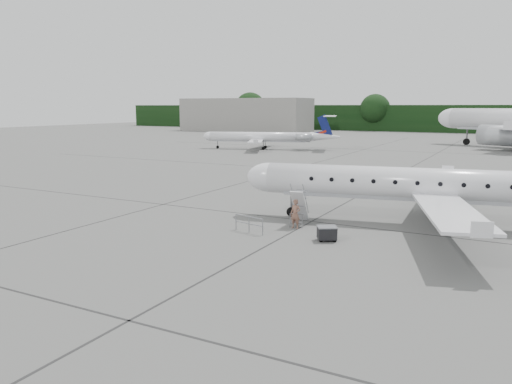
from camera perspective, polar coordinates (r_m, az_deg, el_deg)
The scene contains 9 objects.
ground at distance 28.32m, azimuth 14.47°, elevation -6.28°, with size 320.00×320.00×0.00m, color slate.
treeline at distance 156.72m, azimuth 25.94°, elevation 7.48°, with size 260.00×4.00×8.00m, color black.
terminal_building at distance 156.37m, azimuth -1.20°, elevation 8.82°, with size 40.00×14.00×10.00m, color gray.
main_regional_jet at distance 33.93m, azimuth 20.57°, elevation 2.50°, with size 29.27×21.08×7.51m, color silver, non-canonical shape.
airstair at distance 32.84m, azimuth 4.99°, elevation -1.68°, with size 0.85×2.10×2.35m, color silver, non-canonical shape.
passenger at distance 31.74m, azimuth 4.52°, elevation -2.51°, with size 0.69×0.45×1.88m, color brown.
safety_railing at distance 30.74m, azimuth -0.81°, elevation -3.74°, with size 2.20×0.08×1.00m, color gray, non-canonical shape.
baggage_cart at distance 29.16m, azimuth 8.10°, elevation -4.67°, with size 1.06×0.86×0.92m, color black, non-canonical shape.
bg_regional_left at distance 90.24m, azimuth 0.43°, elevation 6.87°, with size 23.39×16.84×6.14m, color silver, non-canonical shape.
Camera 1 is at (6.13, -26.56, 7.70)m, focal length 35.00 mm.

